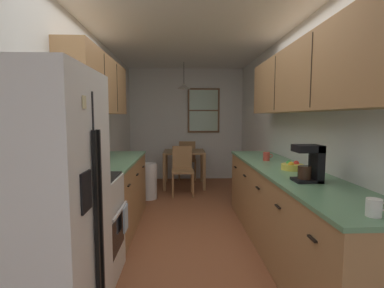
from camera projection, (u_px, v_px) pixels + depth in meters
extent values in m
plane|color=brown|center=(190.00, 218.00, 4.01)|extent=(12.00, 12.00, 0.00)
cube|color=silver|center=(91.00, 129.00, 3.84)|extent=(0.10, 9.00, 2.55)
cube|color=silver|center=(285.00, 129.00, 3.94)|extent=(0.10, 9.00, 2.55)
cube|color=silver|center=(186.00, 124.00, 6.53)|extent=(4.40, 0.10, 2.55)
cube|color=white|center=(189.00, 32.00, 3.76)|extent=(4.40, 9.00, 0.08)
cube|color=white|center=(41.00, 213.00, 1.70)|extent=(0.66, 0.76, 1.73)
cube|color=black|center=(96.00, 220.00, 1.71)|extent=(0.01, 0.01, 1.56)
cube|color=black|center=(97.00, 223.00, 1.68)|extent=(0.02, 0.02, 1.11)
cube|color=black|center=(101.00, 218.00, 1.75)|extent=(0.02, 0.02, 1.11)
cube|color=black|center=(86.00, 192.00, 1.53)|extent=(0.01, 0.15, 0.22)
cube|color=beige|center=(84.00, 102.00, 1.50)|extent=(0.01, 0.05, 0.07)
cube|color=white|center=(82.00, 231.00, 2.45)|extent=(0.62, 0.64, 0.90)
cube|color=black|center=(118.00, 234.00, 2.47)|extent=(0.01, 0.45, 0.30)
cube|color=silver|center=(120.00, 210.00, 2.45)|extent=(0.02, 0.51, 0.02)
cube|color=black|center=(80.00, 179.00, 2.41)|extent=(0.59, 0.61, 0.02)
cube|color=white|center=(46.00, 169.00, 2.39)|extent=(0.06, 0.64, 0.20)
cylinder|color=#2D2D2D|center=(56.00, 182.00, 2.26)|extent=(0.15, 0.15, 0.01)
cylinder|color=#2D2D2D|center=(70.00, 174.00, 2.54)|extent=(0.15, 0.15, 0.01)
cylinder|color=#2D2D2D|center=(91.00, 181.00, 2.27)|extent=(0.15, 0.15, 0.01)
cylinder|color=#2D2D2D|center=(101.00, 174.00, 2.55)|extent=(0.15, 0.15, 0.01)
cube|color=white|center=(62.00, 95.00, 2.34)|extent=(0.38, 0.63, 0.32)
cube|color=black|center=(83.00, 94.00, 2.28)|extent=(0.01, 0.38, 0.21)
cube|color=#2D2D33|center=(93.00, 97.00, 2.56)|extent=(0.01, 0.13, 0.21)
cube|color=#A87A4C|center=(114.00, 195.00, 3.65)|extent=(0.60, 1.74, 0.87)
cube|color=#60936B|center=(113.00, 161.00, 3.61)|extent=(0.63, 1.76, 0.03)
cube|color=black|center=(129.00, 185.00, 3.06)|extent=(0.02, 0.10, 0.01)
cube|color=black|center=(137.00, 175.00, 3.64)|extent=(0.02, 0.10, 0.01)
cube|color=black|center=(143.00, 167.00, 4.21)|extent=(0.02, 0.10, 0.01)
cube|color=#A87A4C|center=(98.00, 85.00, 3.46)|extent=(0.32, 1.84, 0.69)
cube|color=#2D2319|center=(105.00, 82.00, 3.16)|extent=(0.01, 0.01, 0.64)
cube|color=#2D2319|center=(117.00, 88.00, 3.77)|extent=(0.01, 0.01, 0.64)
cube|color=#A87A4C|center=(286.00, 212.00, 2.99)|extent=(0.60, 3.10, 0.87)
cube|color=#60936B|center=(287.00, 170.00, 2.94)|extent=(0.63, 3.12, 0.03)
cube|color=black|center=(312.00, 239.00, 1.72)|extent=(0.02, 0.10, 0.01)
cube|color=black|center=(278.00, 207.00, 2.33)|extent=(0.02, 0.10, 0.01)
cube|color=black|center=(258.00, 188.00, 2.95)|extent=(0.02, 0.10, 0.01)
cube|color=black|center=(244.00, 176.00, 3.56)|extent=(0.02, 0.10, 0.01)
cube|color=black|center=(235.00, 167.00, 4.18)|extent=(0.02, 0.10, 0.01)
cube|color=#A87A4C|center=(306.00, 78.00, 2.81)|extent=(0.32, 2.80, 0.67)
cube|color=#2D2319|center=(311.00, 70.00, 2.34)|extent=(0.01, 0.01, 0.62)
cube|color=#2D2319|center=(275.00, 83.00, 3.26)|extent=(0.01, 0.01, 0.62)
cube|color=olive|center=(184.00, 152.00, 5.81)|extent=(0.84, 0.79, 0.03)
cube|color=olive|center=(164.00, 173.00, 5.46)|extent=(0.06, 0.06, 0.71)
cube|color=olive|center=(204.00, 173.00, 5.49)|extent=(0.06, 0.06, 0.71)
cube|color=olive|center=(166.00, 166.00, 6.20)|extent=(0.06, 0.06, 0.71)
cube|color=olive|center=(202.00, 166.00, 6.23)|extent=(0.06, 0.06, 0.71)
cube|color=#A87A4C|center=(183.00, 171.00, 5.16)|extent=(0.41, 0.41, 0.04)
cube|color=#A87A4C|center=(182.00, 158.00, 5.32)|extent=(0.37, 0.05, 0.45)
cylinder|color=#A87A4C|center=(193.00, 186.00, 5.02)|extent=(0.04, 0.04, 0.43)
cylinder|color=#A87A4C|center=(173.00, 186.00, 4.99)|extent=(0.04, 0.04, 0.43)
cylinder|color=#A87A4C|center=(192.00, 181.00, 5.38)|extent=(0.04, 0.04, 0.43)
cylinder|color=#A87A4C|center=(173.00, 182.00, 5.35)|extent=(0.04, 0.04, 0.43)
cube|color=#A87A4C|center=(187.00, 160.00, 6.51)|extent=(0.42, 0.42, 0.04)
cube|color=#A87A4C|center=(187.00, 151.00, 6.31)|extent=(0.37, 0.05, 0.45)
cylinder|color=#A87A4C|center=(180.00, 168.00, 6.72)|extent=(0.04, 0.04, 0.43)
cylinder|color=#A87A4C|center=(195.00, 168.00, 6.72)|extent=(0.04, 0.04, 0.43)
cylinder|color=#A87A4C|center=(179.00, 171.00, 6.35)|extent=(0.04, 0.04, 0.43)
cylinder|color=#A87A4C|center=(195.00, 171.00, 6.35)|extent=(0.04, 0.04, 0.43)
cylinder|color=black|center=(184.00, 73.00, 5.66)|extent=(0.01, 0.01, 0.43)
cone|color=#B7B2A8|center=(184.00, 86.00, 5.68)|extent=(0.27, 0.27, 0.10)
sphere|color=white|center=(184.00, 85.00, 5.68)|extent=(0.06, 0.06, 0.06)
cube|color=brown|center=(204.00, 111.00, 6.44)|extent=(0.73, 0.04, 1.01)
cube|color=#B2D1B7|center=(204.00, 111.00, 6.42)|extent=(0.65, 0.01, 0.93)
cube|color=brown|center=(204.00, 111.00, 6.42)|extent=(0.65, 0.02, 0.03)
cylinder|color=white|center=(149.00, 181.00, 4.95)|extent=(0.30, 0.30, 0.63)
cylinder|color=#D84C19|center=(100.00, 160.00, 3.05)|extent=(0.11, 0.11, 0.16)
cylinder|color=white|center=(100.00, 151.00, 3.04)|extent=(0.11, 0.11, 0.02)
cube|color=silver|center=(126.00, 218.00, 2.62)|extent=(0.02, 0.16, 0.24)
cube|color=black|center=(307.00, 180.00, 2.37)|extent=(0.22, 0.18, 0.02)
cube|color=black|center=(317.00, 163.00, 2.36)|extent=(0.06, 0.18, 0.31)
cube|color=black|center=(308.00, 149.00, 2.34)|extent=(0.22, 0.18, 0.06)
cylinder|color=#331E14|center=(304.00, 172.00, 2.36)|extent=(0.11, 0.11, 0.11)
cylinder|color=white|center=(374.00, 208.00, 1.53)|extent=(0.08, 0.08, 0.10)
torus|color=white|center=(383.00, 207.00, 1.54)|extent=(0.05, 0.01, 0.05)
cylinder|color=#BF3F33|center=(266.00, 156.00, 3.50)|extent=(0.08, 0.08, 0.11)
torus|color=#BF3F33|center=(271.00, 156.00, 3.50)|extent=(0.05, 0.01, 0.05)
cylinder|color=#E5D14C|center=(292.00, 167.00, 2.90)|extent=(0.22, 0.22, 0.06)
cylinder|color=black|center=(292.00, 166.00, 2.89)|extent=(0.18, 0.18, 0.03)
sphere|color=red|center=(296.00, 164.00, 2.91)|extent=(0.06, 0.06, 0.06)
sphere|color=green|center=(289.00, 163.00, 2.94)|extent=(0.06, 0.06, 0.06)
sphere|color=yellow|center=(291.00, 164.00, 2.85)|extent=(0.06, 0.06, 0.06)
cylinder|color=silver|center=(181.00, 150.00, 5.75)|extent=(0.18, 0.18, 0.06)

